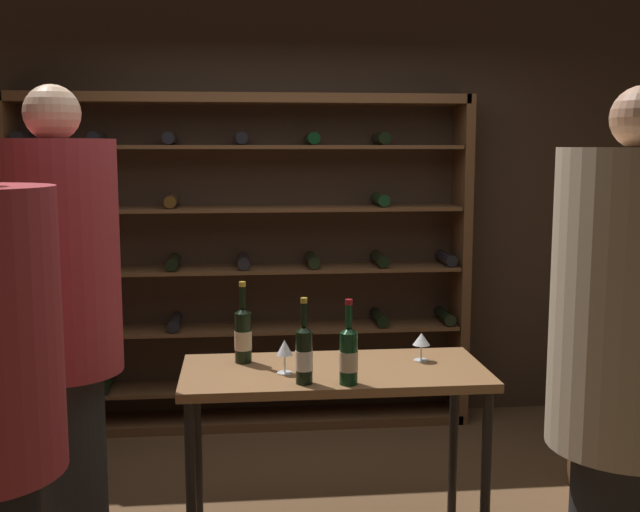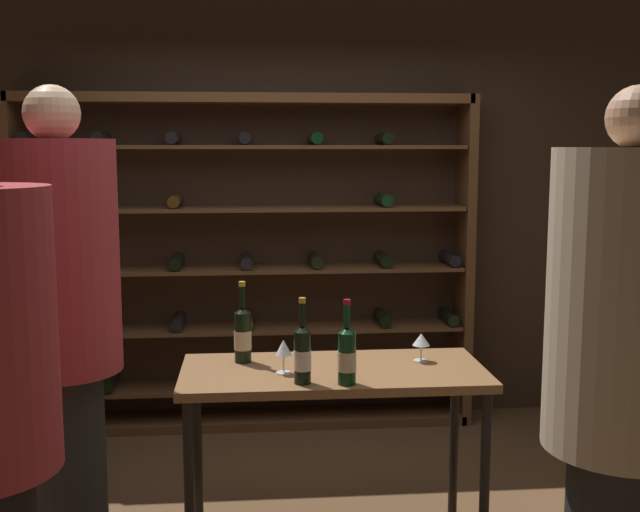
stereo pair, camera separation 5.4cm
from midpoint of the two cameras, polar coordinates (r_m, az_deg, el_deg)
name	(u,v)px [view 2 (the right image)]	position (r m, az deg, el deg)	size (l,w,h in m)	color
back_wall	(293,211)	(5.23, -1.66, 3.34)	(5.35, 0.10, 2.81)	#3D2B1E
wine_rack	(246,265)	(5.05, -5.12, -0.69)	(2.93, 0.32, 2.16)	brown
tasting_table	(333,387)	(3.54, 1.43, -9.57)	(1.35, 0.61, 0.84)	brown
person_host_in_suit	(61,311)	(3.43, -17.97, -3.88)	(0.49, 0.49, 2.07)	black
person_guest_plum_blouse	(624,375)	(2.67, 21.91, -8.07)	(0.50, 0.50, 2.01)	black
wine_crate	(628,461)	(4.56, 21.94, -13.76)	(0.48, 0.34, 0.36)	brown
wine_bottle_gold_foil	(243,334)	(3.60, -5.24, -5.70)	(0.08, 0.08, 0.38)	black
wine_bottle_black_capsule	(302,354)	(3.27, -0.81, -7.15)	(0.07, 0.07, 0.36)	black
wine_bottle_green_slim	(347,355)	(3.26, 2.46, -7.22)	(0.08, 0.08, 0.36)	black
wine_glass_stemmed_right	(284,349)	(3.42, -2.23, -6.83)	(0.07, 0.07, 0.15)	silver
wine_glass_stemmed_left	(421,341)	(3.64, 7.84, -6.17)	(0.08, 0.08, 0.13)	silver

